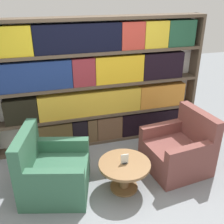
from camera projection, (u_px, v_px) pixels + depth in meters
ground_plane at (124, 190)px, 3.63m from camera, size 14.00×14.00×0.00m
bookshelf at (100, 84)px, 4.39m from camera, size 3.59×0.30×2.16m
armchair_left at (52, 173)px, 3.50m from camera, size 1.04×1.03×0.91m
armchair_right at (179, 151)px, 3.97m from camera, size 0.93×0.92×0.91m
coffee_table at (124, 170)px, 3.55m from camera, size 0.70×0.70×0.42m
table_sign at (125, 160)px, 3.47m from camera, size 0.10×0.06×0.14m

